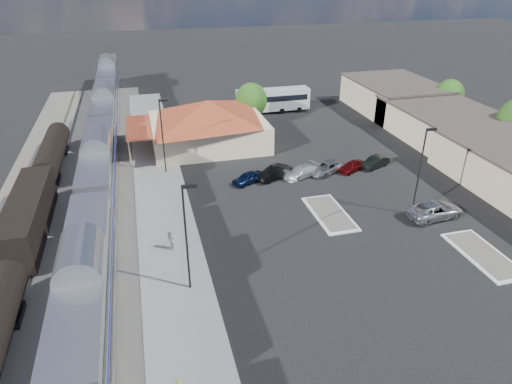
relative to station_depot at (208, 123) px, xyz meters
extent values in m
plane|color=black|center=(4.56, -24.00, -3.13)|extent=(280.00, 280.00, 0.00)
cube|color=#4C4944|center=(-16.44, -16.00, -3.07)|extent=(16.00, 100.00, 0.12)
cube|color=gray|center=(-7.44, -18.00, -3.04)|extent=(5.50, 92.00, 0.18)
cube|color=silver|center=(-13.44, -32.36, -0.08)|extent=(3.00, 20.00, 5.00)
cube|color=black|center=(-13.44, -32.36, -2.83)|extent=(2.20, 16.00, 0.60)
cube|color=silver|center=(-13.44, -11.36, -0.08)|extent=(3.00, 20.00, 5.00)
cube|color=black|center=(-13.44, -11.36, -2.83)|extent=(2.20, 16.00, 0.60)
cube|color=silver|center=(-13.44, 9.64, -0.08)|extent=(3.00, 20.00, 5.00)
cube|color=black|center=(-13.44, 9.64, -2.83)|extent=(2.20, 16.00, 0.60)
cube|color=silver|center=(-13.44, 30.64, -0.08)|extent=(3.00, 20.00, 5.00)
cube|color=black|center=(-13.44, 30.64, -2.83)|extent=(2.20, 16.00, 0.60)
cube|color=black|center=(-19.44, -18.70, -0.93)|extent=(2.80, 14.00, 3.60)
cube|color=black|center=(-19.44, -18.70, -2.83)|extent=(2.20, 12.00, 0.60)
cylinder|color=black|center=(-19.44, -2.70, -1.03)|extent=(2.80, 14.00, 2.80)
cube|color=black|center=(-19.44, -2.70, -2.83)|extent=(2.20, 12.00, 0.60)
cube|color=beige|center=(0.06, 0.00, -1.33)|extent=(15.00, 12.00, 3.60)
pyramid|color=maroon|center=(0.06, 0.00, 1.77)|extent=(15.30, 12.24, 2.60)
cube|color=maroon|center=(-9.04, 0.00, 0.17)|extent=(3.20, 9.60, 0.25)
cube|color=#C6B28C|center=(32.56, -6.00, -1.13)|extent=(12.00, 18.00, 4.00)
cube|color=#3F3833|center=(32.56, -6.00, 1.02)|extent=(12.40, 18.40, 0.30)
cube|color=#C6B28C|center=(32.56, 8.00, -0.88)|extent=(12.00, 16.00, 4.50)
cube|color=#3F3833|center=(32.56, 8.00, 1.52)|extent=(12.40, 16.40, 0.30)
cube|color=silver|center=(8.56, -22.00, -3.06)|extent=(3.30, 7.50, 0.15)
cube|color=#4C4944|center=(8.56, -22.00, -2.97)|extent=(2.70, 6.90, 0.10)
cube|color=silver|center=(18.56, -32.00, -3.06)|extent=(3.30, 7.50, 0.15)
cube|color=#4C4944|center=(18.56, -32.00, -2.97)|extent=(2.70, 6.90, 0.10)
cylinder|color=black|center=(-6.44, -30.00, 1.37)|extent=(0.16, 0.16, 9.00)
cube|color=black|center=(-5.94, -30.00, 5.72)|extent=(1.00, 0.25, 0.22)
cylinder|color=black|center=(-6.44, -8.00, 1.37)|extent=(0.16, 0.16, 9.00)
cube|color=black|center=(-5.94, -8.00, 5.72)|extent=(1.00, 0.25, 0.22)
cylinder|color=black|center=(16.56, -24.00, 1.37)|extent=(0.16, 0.16, 9.00)
cube|color=black|center=(17.06, -24.00, 5.72)|extent=(1.00, 0.25, 0.22)
cylinder|color=#382314|center=(38.56, -12.00, -1.70)|extent=(0.30, 0.30, 2.86)
cylinder|color=#382314|center=(38.56, 2.00, -1.86)|extent=(0.30, 0.30, 2.55)
ellipsoid|color=#1D4C15|center=(38.56, 2.00, 0.64)|extent=(4.41, 4.41, 4.87)
cylinder|color=#382314|center=(7.56, 6.00, -1.77)|extent=(0.30, 0.30, 2.73)
ellipsoid|color=#1D4C15|center=(7.56, 6.00, 0.90)|extent=(4.71, 4.71, 5.21)
imported|color=#A8ACB0|center=(18.26, -25.14, -2.32)|extent=(6.06, 3.26, 1.62)
cube|color=white|center=(12.77, 12.00, -0.99)|extent=(11.98, 2.63, 3.39)
cube|color=black|center=(12.77, 12.00, -0.58)|extent=(11.02, 2.66, 0.90)
cylinder|color=black|center=(16.96, 10.82, -2.68)|extent=(0.90, 0.30, 0.90)
cylinder|color=black|center=(16.96, 13.16, -2.68)|extent=(0.90, 0.30, 0.90)
cylinder|color=black|center=(9.18, 10.84, -2.68)|extent=(0.90, 0.30, 0.90)
cylinder|color=black|center=(9.18, 13.18, -2.68)|extent=(0.90, 0.30, 0.90)
imported|color=silver|center=(-7.36, -24.53, -1.99)|extent=(0.93, 1.08, 1.93)
imported|color=#0C193C|center=(2.36, -13.00, -2.47)|extent=(4.17, 3.05, 1.32)
imported|color=black|center=(5.56, -12.70, -2.38)|extent=(4.85, 3.15, 1.51)
imported|color=silver|center=(8.76, -13.00, -2.45)|extent=(5.03, 3.62, 1.35)
imported|color=gray|center=(11.96, -12.70, -2.48)|extent=(5.19, 4.11, 1.31)
imported|color=maroon|center=(15.16, -13.00, -2.50)|extent=(4.01, 3.03, 1.27)
imported|color=black|center=(18.36, -12.70, -2.45)|extent=(4.34, 2.95, 1.35)
camera|label=1|loc=(-8.65, -58.32, 19.73)|focal=32.00mm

